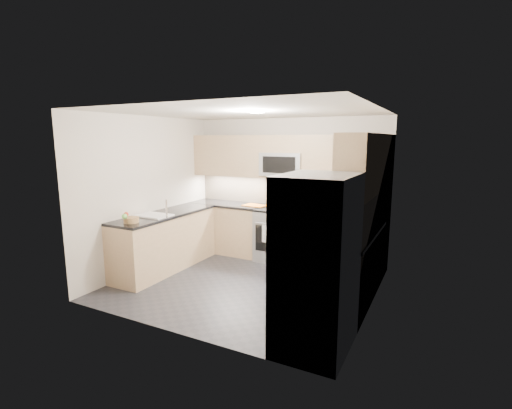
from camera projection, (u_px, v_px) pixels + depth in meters
name	position (u px, v px, depth m)	size (l,w,h in m)	color
floor	(245.00, 284.00, 5.53)	(3.60, 3.20, 0.00)	#25252A
ceiling	(244.00, 112.00, 5.09)	(3.60, 3.20, 0.02)	beige
wall_back	(287.00, 188.00, 6.72)	(3.60, 0.02, 2.50)	beige
wall_front	(172.00, 224.00, 3.91)	(3.60, 0.02, 2.50)	beige
wall_left	(150.00, 193.00, 6.12)	(0.02, 3.20, 2.50)	beige
wall_right	(374.00, 213.00, 4.51)	(0.02, 3.20, 2.50)	beige
base_cab_back_left	(228.00, 228.00, 7.08)	(1.42, 0.60, 0.90)	tan
base_cab_back_right	(341.00, 243.00, 6.10)	(1.42, 0.60, 0.90)	tan
base_cab_right	(350.00, 268.00, 4.91)	(0.60, 1.70, 0.90)	tan
base_cab_peninsula	(166.00, 242.00, 6.12)	(0.60, 2.00, 0.90)	tan
countertop_back_left	(228.00, 204.00, 7.00)	(1.42, 0.63, 0.04)	black
countertop_back_right	(342.00, 215.00, 6.02)	(1.42, 0.63, 0.04)	black
countertop_right	(351.00, 233.00, 4.83)	(0.63, 1.70, 0.04)	black
countertop_peninsula	(165.00, 214.00, 6.04)	(0.63, 2.00, 0.04)	black
upper_cab_back	(284.00, 157.00, 6.46)	(3.60, 0.35, 0.75)	tan
upper_cab_right	(367.00, 163.00, 4.72)	(0.35, 1.95, 0.75)	tan
backsplash_back	(287.00, 191.00, 6.72)	(3.60, 0.01, 0.51)	tan
backsplash_right	(380.00, 211.00, 4.91)	(0.01, 2.30, 0.51)	tan
gas_range	(280.00, 235.00, 6.57)	(0.76, 0.65, 0.91)	gray
range_cooktop	(280.00, 209.00, 6.49)	(0.76, 0.65, 0.03)	black
oven_door_glass	(272.00, 240.00, 6.28)	(0.62, 0.02, 0.45)	black
oven_handle	(272.00, 224.00, 6.22)	(0.02, 0.02, 0.60)	#B2B5BA
microwave	(283.00, 164.00, 6.46)	(0.76, 0.40, 0.40)	#A0A3A8
microwave_door	(279.00, 165.00, 6.28)	(0.60, 0.01, 0.28)	black
refrigerator	(317.00, 264.00, 3.72)	(0.70, 0.90, 1.80)	#96989E
fridge_handle_left	(276.00, 259.00, 3.71)	(0.02, 0.02, 1.20)	#B2B5BA
fridge_handle_right	(289.00, 249.00, 4.03)	(0.02, 0.02, 1.20)	#B2B5BA
sink_basin	(154.00, 220.00, 5.83)	(0.52, 0.38, 0.16)	white
faucet	(166.00, 209.00, 5.68)	(0.03, 0.03, 0.28)	silver
utensil_bowl	(377.00, 211.00, 5.79)	(0.31, 0.31, 0.18)	#69AC49
cutting_board	(255.00, 205.00, 6.71)	(0.40, 0.28, 0.01)	#D06613
fruit_basket	(131.00, 220.00, 5.36)	(0.22, 0.22, 0.08)	#A27A4B
fruit_apple	(126.00, 214.00, 5.37)	(0.07, 0.07, 0.07)	#B02A14
fruit_pear	(125.00, 216.00, 5.23)	(0.08, 0.08, 0.08)	#6FC554
dish_towel_check	(266.00, 234.00, 6.27)	(0.16, 0.01, 0.31)	white
dish_towel_blue	(273.00, 235.00, 6.21)	(0.17, 0.01, 0.32)	navy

